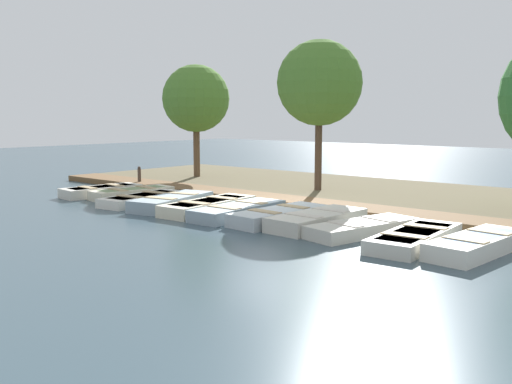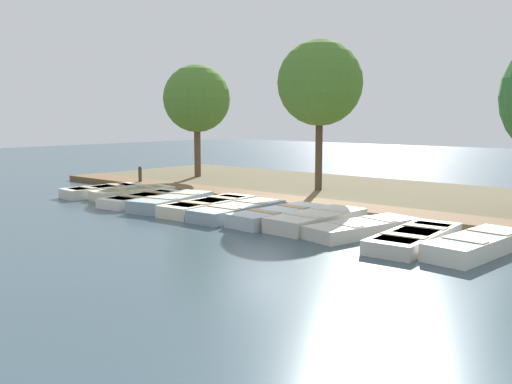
{
  "view_description": "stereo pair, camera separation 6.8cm",
  "coord_description": "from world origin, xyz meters",
  "px_view_note": "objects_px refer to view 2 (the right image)",
  "views": [
    {
      "loc": [
        13.33,
        11.03,
        2.9
      ],
      "look_at": [
        0.55,
        0.17,
        0.65
      ],
      "focal_mm": 40.0,
      "sensor_mm": 36.0,
      "label": 1
    },
    {
      "loc": [
        13.29,
        11.08,
        2.9
      ],
      "look_at": [
        0.55,
        0.17,
        0.65
      ],
      "focal_mm": 40.0,
      "sensor_mm": 36.0,
      "label": 2
    }
  ],
  "objects_px": {
    "rowboat_3": "(172,201)",
    "park_tree_far_left": "(197,99)",
    "rowboat_5": "(238,211)",
    "park_tree_left": "(320,83)",
    "rowboat_7": "(317,220)",
    "mooring_post_near": "(140,177)",
    "rowboat_9": "(415,238)",
    "rowboat_8": "(362,228)",
    "rowboat_4": "(209,206)",
    "rowboat_1": "(133,193)",
    "rowboat_6": "(279,215)",
    "rowboat_10": "(477,244)",
    "rowboat_2": "(143,199)",
    "rowboat_0": "(102,191)"
  },
  "relations": [
    {
      "from": "rowboat_3",
      "to": "rowboat_0",
      "type": "bearing_deg",
      "value": -105.56
    },
    {
      "from": "rowboat_6",
      "to": "rowboat_9",
      "type": "xyz_separation_m",
      "value": [
        0.18,
        4.05,
        -0.02
      ]
    },
    {
      "from": "rowboat_7",
      "to": "park_tree_left",
      "type": "relative_size",
      "value": 0.55
    },
    {
      "from": "rowboat_10",
      "to": "park_tree_left",
      "type": "relative_size",
      "value": 0.55
    },
    {
      "from": "rowboat_5",
      "to": "rowboat_10",
      "type": "height_order",
      "value": "rowboat_10"
    },
    {
      "from": "rowboat_8",
      "to": "park_tree_far_left",
      "type": "distance_m",
      "value": 13.19
    },
    {
      "from": "rowboat_2",
      "to": "park_tree_left",
      "type": "distance_m",
      "value": 7.42
    },
    {
      "from": "rowboat_5",
      "to": "rowboat_8",
      "type": "bearing_deg",
      "value": 89.86
    },
    {
      "from": "rowboat_4",
      "to": "mooring_post_near",
      "type": "distance_m",
      "value": 6.98
    },
    {
      "from": "rowboat_6",
      "to": "rowboat_10",
      "type": "relative_size",
      "value": 1.02
    },
    {
      "from": "rowboat_0",
      "to": "rowboat_4",
      "type": "relative_size",
      "value": 0.86
    },
    {
      "from": "rowboat_8",
      "to": "mooring_post_near",
      "type": "xyz_separation_m",
      "value": [
        -2.4,
        -11.75,
        0.26
      ]
    },
    {
      "from": "rowboat_2",
      "to": "rowboat_8",
      "type": "bearing_deg",
      "value": 85.95
    },
    {
      "from": "rowboat_3",
      "to": "rowboat_4",
      "type": "bearing_deg",
      "value": 84.28
    },
    {
      "from": "rowboat_3",
      "to": "park_tree_far_left",
      "type": "xyz_separation_m",
      "value": [
        -5.71,
        -4.83,
        3.43
      ]
    },
    {
      "from": "rowboat_10",
      "to": "rowboat_1",
      "type": "bearing_deg",
      "value": -86.34
    },
    {
      "from": "rowboat_1",
      "to": "mooring_post_near",
      "type": "relative_size",
      "value": 3.55
    },
    {
      "from": "rowboat_8",
      "to": "park_tree_left",
      "type": "height_order",
      "value": "park_tree_left"
    },
    {
      "from": "rowboat_2",
      "to": "rowboat_4",
      "type": "xyz_separation_m",
      "value": [
        -0.23,
        2.84,
        0.03
      ]
    },
    {
      "from": "rowboat_5",
      "to": "rowboat_10",
      "type": "distance_m",
      "value": 6.81
    },
    {
      "from": "rowboat_3",
      "to": "rowboat_9",
      "type": "distance_m",
      "value": 8.17
    },
    {
      "from": "rowboat_1",
      "to": "rowboat_9",
      "type": "distance_m",
      "value": 10.92
    },
    {
      "from": "rowboat_4",
      "to": "rowboat_2",
      "type": "bearing_deg",
      "value": -89.79
    },
    {
      "from": "rowboat_10",
      "to": "park_tree_far_left",
      "type": "relative_size",
      "value": 0.6
    },
    {
      "from": "rowboat_7",
      "to": "rowboat_3",
      "type": "bearing_deg",
      "value": -83.75
    },
    {
      "from": "rowboat_6",
      "to": "park_tree_left",
      "type": "xyz_separation_m",
      "value": [
        -5.09,
        -2.19,
        3.85
      ]
    },
    {
      "from": "rowboat_5",
      "to": "rowboat_8",
      "type": "xyz_separation_m",
      "value": [
        -0.15,
        3.98,
        -0.02
      ]
    },
    {
      "from": "rowboat_2",
      "to": "rowboat_8",
      "type": "height_order",
      "value": "rowboat_8"
    },
    {
      "from": "rowboat_5",
      "to": "rowboat_6",
      "type": "height_order",
      "value": "rowboat_6"
    },
    {
      "from": "rowboat_10",
      "to": "park_tree_left",
      "type": "xyz_separation_m",
      "value": [
        -5.17,
        -7.59,
        3.85
      ]
    },
    {
      "from": "rowboat_4",
      "to": "rowboat_9",
      "type": "height_order",
      "value": "rowboat_4"
    },
    {
      "from": "rowboat_1",
      "to": "rowboat_3",
      "type": "relative_size",
      "value": 0.92
    },
    {
      "from": "rowboat_1",
      "to": "rowboat_3",
      "type": "xyz_separation_m",
      "value": [
        0.54,
        2.74,
        0.02
      ]
    },
    {
      "from": "rowboat_4",
      "to": "park_tree_far_left",
      "type": "height_order",
      "value": "park_tree_far_left"
    },
    {
      "from": "rowboat_1",
      "to": "park_tree_far_left",
      "type": "xyz_separation_m",
      "value": [
        -5.17,
        -2.09,
        3.46
      ]
    },
    {
      "from": "rowboat_7",
      "to": "mooring_post_near",
      "type": "xyz_separation_m",
      "value": [
        -2.36,
        -10.38,
        0.23
      ]
    },
    {
      "from": "rowboat_4",
      "to": "rowboat_6",
      "type": "height_order",
      "value": "rowboat_6"
    },
    {
      "from": "rowboat_9",
      "to": "mooring_post_near",
      "type": "bearing_deg",
      "value": -104.73
    },
    {
      "from": "rowboat_7",
      "to": "park_tree_left",
      "type": "bearing_deg",
      "value": -143.29
    },
    {
      "from": "mooring_post_near",
      "to": "park_tree_left",
      "type": "bearing_deg",
      "value": 110.67
    },
    {
      "from": "mooring_post_near",
      "to": "rowboat_5",
      "type": "bearing_deg",
      "value": 71.81
    },
    {
      "from": "rowboat_6",
      "to": "rowboat_3",
      "type": "bearing_deg",
      "value": -83.17
    },
    {
      "from": "rowboat_5",
      "to": "park_tree_left",
      "type": "bearing_deg",
      "value": -173.85
    },
    {
      "from": "rowboat_6",
      "to": "park_tree_far_left",
      "type": "xyz_separation_m",
      "value": [
        -5.47,
        -8.95,
        3.44
      ]
    },
    {
      "from": "rowboat_3",
      "to": "rowboat_8",
      "type": "xyz_separation_m",
      "value": [
        -0.29,
        6.69,
        -0.03
      ]
    },
    {
      "from": "rowboat_5",
      "to": "rowboat_8",
      "type": "distance_m",
      "value": 3.98
    },
    {
      "from": "rowboat_1",
      "to": "rowboat_10",
      "type": "distance_m",
      "value": 12.27
    },
    {
      "from": "rowboat_10",
      "to": "mooring_post_near",
      "type": "xyz_separation_m",
      "value": [
        -2.53,
        -14.59,
        0.23
      ]
    },
    {
      "from": "rowboat_5",
      "to": "mooring_post_near",
      "type": "relative_size",
      "value": 3.81
    },
    {
      "from": "rowboat_3",
      "to": "rowboat_9",
      "type": "bearing_deg",
      "value": 77.32
    }
  ]
}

